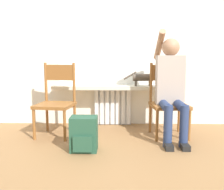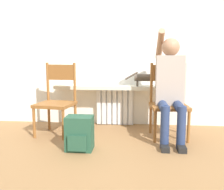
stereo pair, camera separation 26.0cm
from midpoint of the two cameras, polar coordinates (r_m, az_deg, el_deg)
The scene contains 10 objects.
ground_plane at distance 2.92m, azimuth -2.89°, elevation -12.13°, with size 12.00×12.00×0.00m, color olive.
wall_with_window at distance 3.98m, azimuth -1.76°, elevation 13.03°, with size 7.00×0.06×2.70m.
radiator at distance 3.96m, azimuth -1.75°, elevation -2.50°, with size 0.56×0.08×0.56m.
windowsill at distance 3.81m, azimuth -1.85°, elevation 1.70°, with size 1.72×0.31×0.05m.
window_glass at distance 3.94m, azimuth -1.78°, elevation 11.79°, with size 1.65×0.01×1.31m.
chair_left at distance 3.51m, azimuth -14.15°, elevation -1.11°, with size 0.51×0.51×0.94m.
chair_right at distance 3.43m, azimuth 10.05°, elevation -1.21°, with size 0.49×0.49×0.94m.
person at distance 3.29m, azimuth 10.54°, elevation 2.38°, with size 0.36×0.98×1.36m.
cat at distance 3.74m, azimuth 5.08°, elevation 3.80°, with size 0.48×0.10×0.21m.
backpack at distance 2.91m, azimuth -8.71°, elevation -8.43°, with size 0.29×0.26×0.38m.
Camera 1 is at (0.07, -2.74, 1.02)m, focal length 42.00 mm.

